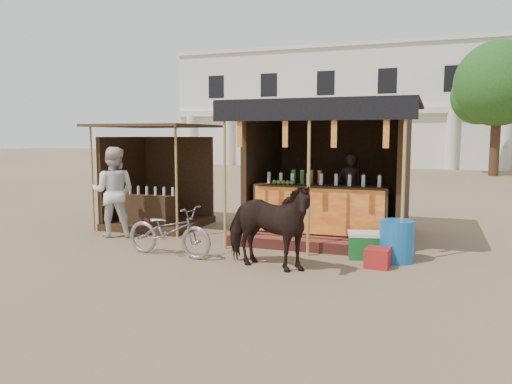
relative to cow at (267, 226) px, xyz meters
The scene contains 11 objects.
ground 1.03m from the cow, 143.45° to the right, with size 120.00×120.00×0.00m, color #846B4C.
main_stall 2.95m from the cow, 81.95° to the left, with size 3.60×3.61×2.78m.
secondary_stall 4.69m from the cow, 143.53° to the left, with size 2.40×2.40×2.38m.
cow is the anchor object (origin of this frame).
motorbike 1.95m from the cow, behind, with size 0.60×1.72×0.90m, color gray.
bystander 4.13m from the cow, 160.26° to the left, with size 0.92×0.72×1.90m, color silver.
blue_barrel 2.28m from the cow, 32.19° to the left, with size 0.58×0.58×0.71m, color #1660A7.
red_crate 1.89m from the cow, 23.63° to the left, with size 0.38×0.41×0.32m, color maroon.
cooler 1.95m from the cow, 42.07° to the left, with size 0.72×0.57×0.46m.
background_building 29.79m from the cow, 95.05° to the left, with size 26.00×7.45×8.18m.
tree 22.65m from the cow, 76.51° to the left, with size 4.50×4.40×7.00m.
Camera 1 is at (3.08, -6.96, 2.14)m, focal length 35.00 mm.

